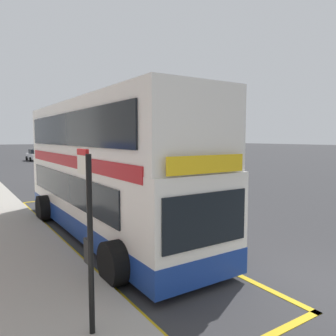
% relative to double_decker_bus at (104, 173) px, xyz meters
% --- Properties ---
extents(ground_plane, '(260.00, 260.00, 0.00)m').
position_rel_double_decker_bus_xyz_m(ground_plane, '(2.46, 24.88, -2.06)').
color(ground_plane, '#333335').
extents(double_decker_bus, '(3.15, 10.57, 4.40)m').
position_rel_double_decker_bus_xyz_m(double_decker_bus, '(0.00, 0.00, 0.00)').
color(double_decker_bus, white).
rests_on(double_decker_bus, ground).
extents(bus_bay_markings, '(2.93, 14.19, 0.01)m').
position_rel_double_decker_bus_xyz_m(bus_bay_markings, '(-0.08, 0.12, -2.06)').
color(bus_bay_markings, gold).
rests_on(bus_bay_markings, ground).
extents(bus_stop_sign, '(0.09, 0.51, 2.93)m').
position_rel_double_decker_bus_xyz_m(bus_stop_sign, '(-2.47, -5.34, -0.23)').
color(bus_stop_sign, black).
rests_on(bus_stop_sign, pavement_near).
extents(parked_car_black_kerbside, '(2.09, 4.20, 1.62)m').
position_rel_double_decker_bus_xyz_m(parked_car_black_kerbside, '(5.25, 14.18, -1.26)').
color(parked_car_black_kerbside, black).
rests_on(parked_car_black_kerbside, ground).
extents(parked_car_white_ahead, '(2.09, 4.20, 1.62)m').
position_rel_double_decker_bus_xyz_m(parked_car_white_ahead, '(5.33, 37.82, -1.26)').
color(parked_car_white_ahead, silver).
rests_on(parked_car_white_ahead, ground).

